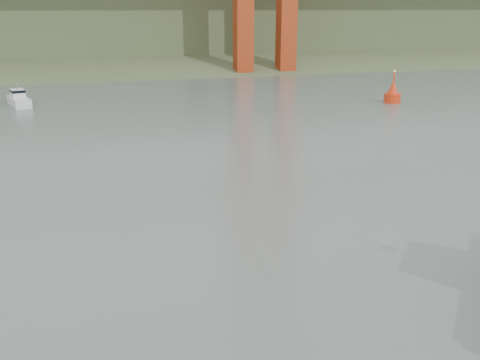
% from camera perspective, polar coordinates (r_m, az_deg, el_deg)
% --- Properties ---
extents(ground, '(400.00, 400.00, 0.00)m').
position_cam_1_polar(ground, '(23.08, 9.55, -12.13)').
color(ground, '#4A5854').
rests_on(ground, ground).
extents(headlands, '(500.00, 105.36, 27.12)m').
position_cam_1_polar(headlands, '(143.75, -12.75, 15.77)').
color(headlands, '#394B2B').
rests_on(headlands, ground).
extents(motorboat, '(3.36, 5.91, 3.08)m').
position_cam_1_polar(motorboat, '(71.14, -22.53, 7.95)').
color(motorboat, silver).
rests_on(motorboat, ground).
extents(nav_buoy, '(2.07, 2.07, 4.31)m').
position_cam_1_polar(nav_buoy, '(70.65, 15.98, 8.86)').
color(nav_buoy, red).
rests_on(nav_buoy, ground).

